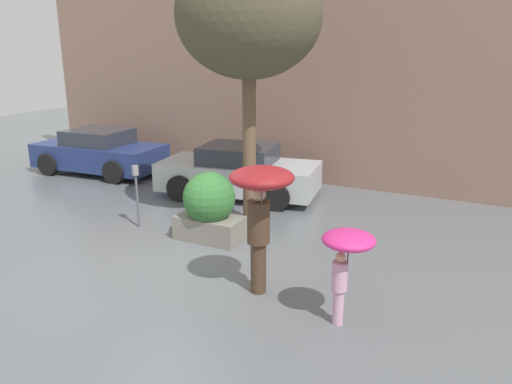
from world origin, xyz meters
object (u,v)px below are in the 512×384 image
at_px(parked_car_near, 239,172).
at_px(parking_meter, 136,184).
at_px(person_adult, 261,198).
at_px(street_tree, 249,17).
at_px(planter_box, 209,207).
at_px(person_child, 347,250).
at_px(parked_car_far, 99,152).

height_order(parked_car_near, parking_meter, parking_meter).
xyz_separation_m(person_adult, street_tree, (-1.74, 2.97, 2.68)).
xyz_separation_m(planter_box, person_child, (3.31, -1.85, 0.42)).
bearing_deg(planter_box, person_adult, -40.16).
height_order(planter_box, street_tree, street_tree).
xyz_separation_m(planter_box, parked_car_far, (-5.86, 3.16, -0.06)).
height_order(person_adult, parked_car_near, person_adult).
bearing_deg(person_child, person_adult, 140.98).
bearing_deg(parked_car_near, street_tree, -153.74).
relative_size(planter_box, parked_car_near, 0.33).
bearing_deg(person_child, parking_meter, 131.03).
distance_m(planter_box, parked_car_near, 3.05).
bearing_deg(parked_car_far, person_child, -122.39).
bearing_deg(parked_car_near, person_adult, -157.28).
bearing_deg(person_child, street_tree, 104.70).
height_order(planter_box, person_adult, person_adult).
relative_size(planter_box, street_tree, 0.25).
height_order(parked_car_far, parking_meter, parking_meter).
relative_size(person_adult, person_child, 1.51).
bearing_deg(parking_meter, parked_car_near, 75.07).
xyz_separation_m(person_adult, parked_car_far, (-7.78, 4.78, -0.95)).
distance_m(person_adult, parking_meter, 4.01).
height_order(person_adult, parked_car_far, person_adult).
bearing_deg(parked_car_far, person_adult, -125.31).
xyz_separation_m(person_child, parking_meter, (-5.04, 1.77, -0.14)).
relative_size(parked_car_far, street_tree, 0.72).
bearing_deg(person_adult, person_child, 36.17).
bearing_deg(planter_box, parked_car_near, 107.85).
relative_size(parked_car_near, street_tree, 0.76).
relative_size(parked_car_far, parking_meter, 2.98).
distance_m(person_child, parking_meter, 5.34).
bearing_deg(street_tree, person_child, -45.65).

